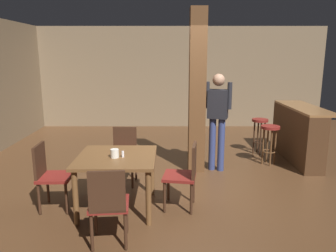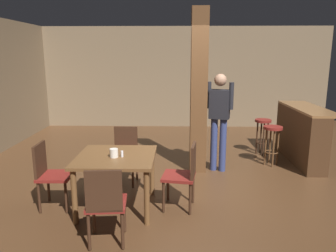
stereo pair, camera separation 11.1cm
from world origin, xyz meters
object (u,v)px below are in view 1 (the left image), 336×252
Objects in this scene: napkin_cup at (116,153)px; bar_counter at (298,133)px; bar_stool_near at (271,136)px; dining_table at (118,164)px; chair_south at (109,202)px; standing_person at (218,115)px; chair_west at (50,173)px; salt_shaker at (124,154)px; chair_east at (186,172)px; chair_north at (125,152)px; bar_stool_mid at (261,128)px.

bar_counter is at bearing 34.09° from napkin_cup.
dining_table is at bearing -144.67° from bar_stool_near.
napkin_cup is at bearing 93.84° from chair_south.
chair_south is 2.87m from standing_person.
standing_person is at bearing -160.35° from bar_counter.
bar_counter is 2.46× the size of bar_stool_near.
standing_person is (2.43, 1.52, 0.50)m from chair_west.
chair_west reaches higher than salt_shaker.
standing_person is at bearing 67.06° from chair_east.
bar_stool_near is (2.58, 1.83, -0.07)m from dining_table.
chair_east is 7.94× the size of napkin_cup.
dining_table is at bearing 80.35° from napkin_cup.
bar_counter reaches higher than chair_west.
chair_east and chair_south have the same top height.
bar_counter is at bearing 33.33° from dining_table.
chair_north is 1.03m from napkin_cup.
chair_south reaches higher than bar_stool_mid.
bar_counter is (3.23, 1.19, 0.03)m from chair_north.
chair_south is at bearing -86.16° from napkin_cup.
napkin_cup is (0.88, -0.06, 0.29)m from chair_west.
chair_east is 0.86m from salt_shaker.
chair_north is at bearing -148.55° from bar_stool_mid.
bar_stool_mid is at bearing 36.03° from chair_west.
napkin_cup is 0.11m from salt_shaker.
chair_east is at bearing 4.71° from napkin_cup.
salt_shaker is at bearing -134.08° from bar_stool_mid.
bar_stool_mid is at bearing 90.15° from bar_stool_near.
chair_north and chair_east have the same top height.
chair_south is at bearing -133.68° from chair_east.
napkin_cup is 2.22m from standing_person.
napkin_cup is at bearing -143.79° from bar_stool_near.
chair_east is at bearing -137.58° from bar_counter.
chair_east reaches higher than bar_stool_mid.
chair_south is (0.04, -0.89, -0.12)m from dining_table.
standing_person reaches higher than bar_counter.
napkin_cup is 3.22m from bar_stool_near.
chair_north reaches higher than bar_stool_near.
dining_table is at bearing -87.97° from chair_north.
chair_west is 0.93m from napkin_cup.
chair_west is at bearing -147.96° from standing_person.
bar_counter is 2.48× the size of bar_stool_mid.
chair_east is 3.11m from bar_counter.
bar_stool_near is at bearing 16.95° from standing_person.
standing_person is at bearing 20.70° from chair_north.
napkin_cup is at bearing -135.08° from bar_stool_mid.
napkin_cup is 0.07× the size of standing_person.
napkin_cup is at bearing -99.65° from dining_table.
salt_shaker is at bearing -175.74° from chair_east.
chair_east is 1.21× the size of bar_stool_mid.
chair_north is 7.94× the size of napkin_cup.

